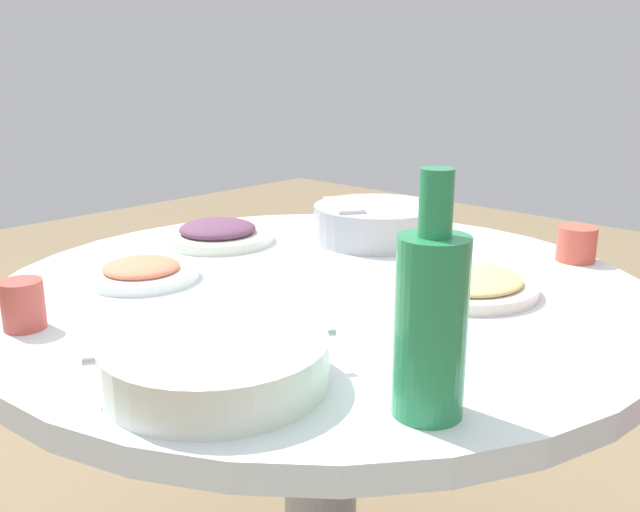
# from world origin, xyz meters

# --- Properties ---
(round_dining_table) EXTENTS (1.14, 1.14, 0.76)m
(round_dining_table) POSITION_xyz_m (0.00, 0.00, 0.61)
(round_dining_table) COLOR #99999E
(round_dining_table) RESTS_ON ground
(rice_bowl) EXTENTS (0.27, 0.27, 0.08)m
(rice_bowl) POSITION_xyz_m (-0.12, 0.31, 0.80)
(rice_bowl) COLOR #B2B5BA
(rice_bowl) RESTS_ON round_dining_table
(soup_bowl) EXTENTS (0.28, 0.28, 0.06)m
(soup_bowl) POSITION_xyz_m (0.17, -0.37, 0.78)
(soup_bowl) COLOR silver
(soup_bowl) RESTS_ON round_dining_table
(dish_noodles) EXTENTS (0.24, 0.24, 0.04)m
(dish_noodles) POSITION_xyz_m (0.21, 0.13, 0.77)
(dish_noodles) COLOR silver
(dish_noodles) RESTS_ON round_dining_table
(dish_shrimp) EXTENTS (0.20, 0.20, 0.04)m
(dish_shrimp) POSITION_xyz_m (-0.25, -0.20, 0.77)
(dish_shrimp) COLOR white
(dish_shrimp) RESTS_ON round_dining_table
(dish_eggplant) EXTENTS (0.24, 0.24, 0.05)m
(dish_eggplant) POSITION_xyz_m (-0.36, 0.06, 0.77)
(dish_eggplant) COLOR silver
(dish_eggplant) RESTS_ON round_dining_table
(green_bottle) EXTENTS (0.08, 0.08, 0.27)m
(green_bottle) POSITION_xyz_m (0.40, -0.26, 0.87)
(green_bottle) COLOR #278951
(green_bottle) RESTS_ON round_dining_table
(tea_cup_near) EXTENTS (0.07, 0.07, 0.07)m
(tea_cup_near) POSITION_xyz_m (0.26, 0.44, 0.79)
(tea_cup_near) COLOR #CF5341
(tea_cup_near) RESTS_ON round_dining_table
(tea_cup_far) EXTENTS (0.06, 0.06, 0.07)m
(tea_cup_far) POSITION_xyz_m (-0.17, -0.45, 0.79)
(tea_cup_far) COLOR #BC4A40
(tea_cup_far) RESTS_ON round_dining_table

